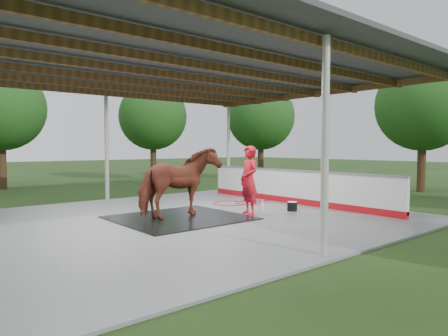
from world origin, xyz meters
TOP-DOWN VIEW (x-y plane):
  - ground at (0.00, 0.00)m, footprint 100.00×100.00m
  - concrete_slab at (0.00, 0.00)m, footprint 12.00×10.00m
  - pavilion_structure at (0.00, -0.00)m, footprint 12.60×10.60m
  - dasher_board at (4.60, 0.00)m, footprint 0.16×8.00m
  - tree_belt at (0.30, 0.90)m, footprint 28.00×28.00m
  - rubber_mat at (0.03, 0.01)m, footprint 3.30×3.09m
  - horse at (0.03, 0.01)m, footprint 2.31×1.17m
  - handler at (1.87, -0.75)m, footprint 0.62×0.80m
  - wash_bucket at (3.31, -1.11)m, footprint 0.30×0.30m
  - soap_bottle_a at (3.06, -0.11)m, footprint 0.13×0.13m
  - soap_bottle_b at (2.51, -0.66)m, footprint 0.12×0.12m
  - hose_coil at (3.19, 1.15)m, footprint 2.30×1.41m

SIDE VIEW (x-z plane):
  - ground at x=0.00m, z-range 0.00..0.00m
  - concrete_slab at x=0.00m, z-range 0.00..0.05m
  - hose_coil at x=3.19m, z-range 0.05..0.07m
  - rubber_mat at x=0.03m, z-range 0.05..0.07m
  - soap_bottle_b at x=2.51m, z-range 0.05..0.24m
  - soap_bottle_a at x=3.06m, z-range 0.05..0.31m
  - wash_bucket at x=3.31m, z-range 0.05..0.33m
  - dasher_board at x=4.60m, z-range 0.02..1.17m
  - horse at x=0.03m, z-range 0.07..1.98m
  - handler at x=1.87m, z-range 0.05..2.01m
  - tree_belt at x=0.30m, z-range 0.89..6.69m
  - pavilion_structure at x=0.00m, z-range 1.94..5.99m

